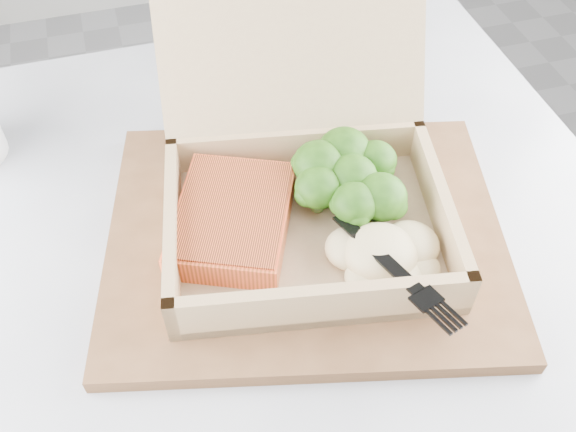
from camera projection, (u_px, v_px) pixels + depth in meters
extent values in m
cylinder|color=black|center=(274.00, 417.00, 0.86)|extent=(0.07, 0.07, 0.67)
cube|color=#ACAFB7|center=(268.00, 261.00, 0.59)|extent=(0.71, 0.71, 0.03)
cube|color=brown|center=(305.00, 236.00, 0.58)|extent=(0.41, 0.36, 0.02)
cube|color=tan|center=(308.00, 234.00, 0.57)|extent=(0.27, 0.23, 0.01)
cube|color=#9E7F56|center=(173.00, 231.00, 0.55)|extent=(0.04, 0.19, 0.05)
cube|color=#9E7F56|center=(439.00, 210.00, 0.56)|extent=(0.04, 0.19, 0.05)
cube|color=#9E7F56|center=(322.00, 307.00, 0.50)|extent=(0.24, 0.05, 0.05)
cube|color=#9E7F56|center=(296.00, 150.00, 0.61)|extent=(0.24, 0.05, 0.05)
cube|color=tan|center=(291.00, 29.00, 0.57)|extent=(0.26, 0.14, 0.17)
cube|color=#EF5B2E|center=(233.00, 219.00, 0.56)|extent=(0.14, 0.15, 0.03)
ellipsoid|color=#D0BE86|center=(381.00, 253.00, 0.53)|extent=(0.10, 0.09, 0.03)
cube|color=black|center=(338.00, 210.00, 0.54)|extent=(0.04, 0.10, 0.02)
cube|color=black|center=(395.00, 272.00, 0.50)|extent=(0.03, 0.05, 0.01)
cube|color=white|center=(232.00, 114.00, 0.71)|extent=(0.12, 0.15, 0.00)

